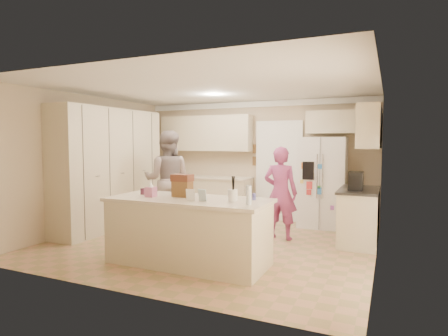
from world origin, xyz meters
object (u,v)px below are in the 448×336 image
at_px(tissue_box, 151,192).
at_px(utensil_crock, 233,195).
at_px(teen_girl, 280,193).
at_px(coffee_maker, 356,181).
at_px(refrigerator, 323,182).
at_px(island_base, 188,233).
at_px(dollhouse_body, 182,189).
at_px(teen_boy, 167,180).

bearing_deg(tissue_box, utensil_crock, 7.13).
xyz_separation_m(utensil_crock, teen_girl, (0.16, 1.78, -0.19)).
height_order(utensil_crock, teen_girl, teen_girl).
relative_size(tissue_box, teen_girl, 0.09).
bearing_deg(coffee_maker, teen_girl, -176.99).
bearing_deg(refrigerator, teen_girl, -113.28).
bearing_deg(tissue_box, refrigerator, 59.60).
xyz_separation_m(island_base, tissue_box, (-0.55, -0.10, 0.56)).
xyz_separation_m(refrigerator, utensil_crock, (-0.68, -3.05, 0.10)).
bearing_deg(refrigerator, island_base, -114.24).
distance_m(coffee_maker, dollhouse_body, 2.84).
distance_m(refrigerator, teen_boy, 3.10).
xyz_separation_m(coffee_maker, teen_girl, (-1.24, -0.07, -0.26)).
bearing_deg(island_base, dollhouse_body, 146.31).
distance_m(teen_boy, teen_girl, 2.26).
bearing_deg(island_base, teen_girl, 66.16).
bearing_deg(dollhouse_body, teen_boy, 128.50).
bearing_deg(refrigerator, utensil_crock, -103.59).
xyz_separation_m(coffee_maker, utensil_crock, (-1.40, -1.85, -0.07)).
bearing_deg(utensil_crock, teen_girl, 84.85).
bearing_deg(refrigerator, dollhouse_body, -117.28).
xyz_separation_m(teen_boy, teen_girl, (2.25, 0.11, -0.15)).
bearing_deg(dollhouse_body, tissue_box, -153.43).
distance_m(refrigerator, island_base, 3.41).
bearing_deg(island_base, utensil_crock, 4.40).
height_order(refrigerator, coffee_maker, refrigerator).
distance_m(utensil_crock, tissue_box, 1.21).
bearing_deg(teen_girl, refrigerator, -112.23).
xyz_separation_m(island_base, utensil_crock, (0.65, 0.05, 0.56)).
height_order(utensil_crock, teen_boy, teen_boy).
xyz_separation_m(refrigerator, tissue_box, (-1.88, -3.20, 0.10)).
bearing_deg(utensil_crock, coffee_maker, 52.88).
relative_size(coffee_maker, teen_girl, 0.18).
relative_size(tissue_box, teen_boy, 0.07).
relative_size(dollhouse_body, teen_girl, 0.16).
relative_size(refrigerator, island_base, 0.82).
distance_m(refrigerator, utensil_crock, 3.13).
height_order(coffee_maker, utensil_crock, coffee_maker).
relative_size(island_base, tissue_box, 15.71).
xyz_separation_m(coffee_maker, dollhouse_body, (-2.20, -1.80, -0.03)).
height_order(island_base, teen_girl, teen_girl).
height_order(utensil_crock, tissue_box, utensil_crock).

